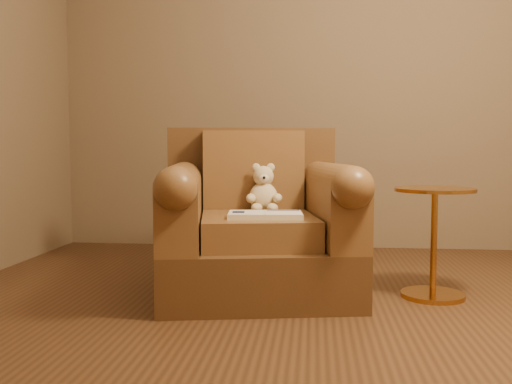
# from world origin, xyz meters

# --- Properties ---
(floor) EXTENTS (4.00, 4.00, 0.00)m
(floor) POSITION_xyz_m (0.00, 0.00, 0.00)
(floor) COLOR #4F311B
(floor) RESTS_ON ground
(armchair) EXTENTS (1.13, 1.09, 0.88)m
(armchair) POSITION_xyz_m (-0.34, 0.57, 0.34)
(armchair) COLOR brown
(armchair) RESTS_ON floor
(teddy_bear) EXTENTS (0.19, 0.22, 0.27)m
(teddy_bear) POSITION_xyz_m (-0.31, 0.66, 0.52)
(teddy_bear) COLOR beige
(teddy_bear) RESTS_ON armchair
(guidebook) EXTENTS (0.38, 0.25, 0.03)m
(guidebook) POSITION_xyz_m (-0.27, 0.35, 0.44)
(guidebook) COLOR beige
(guidebook) RESTS_ON armchair
(side_table) EXTENTS (0.40, 0.40, 0.56)m
(side_table) POSITION_xyz_m (0.58, 0.53, 0.30)
(side_table) COLOR #BE7E34
(side_table) RESTS_ON floor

